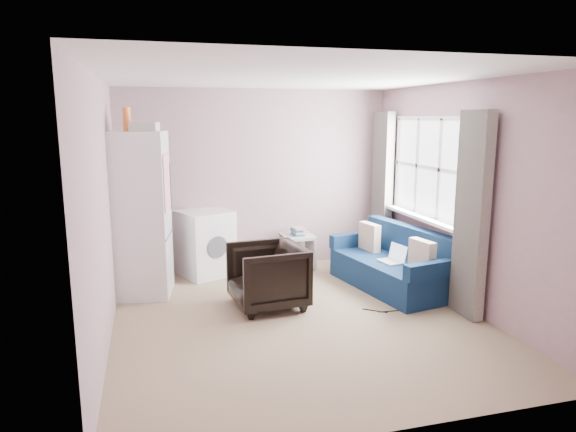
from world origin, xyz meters
name	(u,v)px	position (x,y,z in m)	size (l,w,h in m)	color
room	(300,203)	(0.02, 0.01, 1.25)	(3.84, 4.24, 2.54)	#967F62
armchair	(267,273)	(-0.24, 0.43, 0.40)	(0.77, 0.72, 0.79)	black
fridge	(139,214)	(-1.60, 1.24, 0.99)	(0.78, 0.77, 2.22)	silver
washing_machine	(205,242)	(-0.78, 1.83, 0.46)	(0.82, 0.82, 0.88)	silver
side_table	(297,249)	(0.52, 1.81, 0.28)	(0.44, 0.44, 0.59)	#AAA8A6
sofa	(394,266)	(1.44, 0.67, 0.28)	(1.07, 1.82, 0.76)	navy
window_dressing	(420,199)	(1.78, 0.70, 1.11)	(0.17, 2.62, 2.18)	white
floor_cables	(383,311)	(0.96, -0.06, 0.01)	(0.42, 0.19, 0.01)	black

